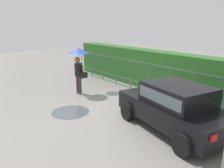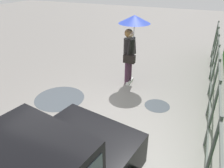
{
  "view_description": "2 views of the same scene",
  "coord_description": "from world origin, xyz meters",
  "views": [
    {
      "loc": [
        6.22,
        -5.05,
        3.25
      ],
      "look_at": [
        -0.12,
        0.1,
        0.98
      ],
      "focal_mm": 35.89,
      "sensor_mm": 36.0,
      "label": 1
    },
    {
      "loc": [
        3.42,
        2.1,
        3.17
      ],
      "look_at": [
        -0.24,
        0.5,
        1.1
      ],
      "focal_mm": 34.46,
      "sensor_mm": 36.0,
      "label": 2
    }
  ],
  "objects": [
    {
      "name": "pedestrian",
      "position": [
        -2.57,
        0.13,
        1.56
      ],
      "size": [
        0.93,
        0.93,
        2.11
      ],
      "rotation": [
        0.0,
        0.0,
        1.52
      ],
      "color": "#47283D",
      "rests_on": "ground"
    },
    {
      "name": "puddle_near",
      "position": [
        -0.78,
        -1.36,
        0.0
      ],
      "size": [
        1.39,
        1.39,
        0.0
      ],
      "primitive_type": "cylinder",
      "color": "#4C545B",
      "rests_on": "ground"
    },
    {
      "name": "puddle_far",
      "position": [
        -1.51,
        1.27,
        0.0
      ],
      "size": [
        0.67,
        0.67,
        0.0
      ],
      "primitive_type": "cylinder",
      "color": "#4C545B",
      "rests_on": "ground"
    },
    {
      "name": "fence_section",
      "position": [
        0.15,
        2.5,
        0.82
      ],
      "size": [
        12.74,
        0.05,
        1.5
      ],
      "color": "#59605B",
      "rests_on": "ground"
    },
    {
      "name": "hedge_row",
      "position": [
        0.15,
        3.41,
        0.95
      ],
      "size": [
        13.69,
        0.9,
        1.9
      ],
      "primitive_type": "cube",
      "color": "#2D6B28",
      "rests_on": "ground"
    },
    {
      "name": "ground_plane",
      "position": [
        0.0,
        0.0,
        0.0
      ],
      "size": [
        40.0,
        40.0,
        0.0
      ],
      "primitive_type": "plane",
      "color": "gray"
    },
    {
      "name": "car",
      "position": [
        2.47,
        0.43,
        0.8
      ],
      "size": [
        3.94,
        2.37,
        1.48
      ],
      "rotation": [
        0.0,
        0.0,
        2.97
      ],
      "color": "black",
      "rests_on": "ground"
    }
  ]
}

